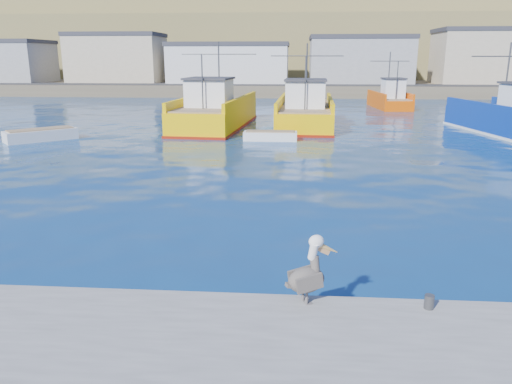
# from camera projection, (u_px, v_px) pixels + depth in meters

# --- Properties ---
(ground) EXTENTS (260.00, 260.00, 0.00)m
(ground) POSITION_uv_depth(u_px,v_px,m) (286.00, 261.00, 13.90)
(ground) COLOR navy
(ground) RESTS_ON ground
(dock_bollards) EXTENTS (36.20, 0.20, 0.30)m
(dock_bollards) POSITION_uv_depth(u_px,v_px,m) (312.00, 298.00, 10.41)
(dock_bollards) COLOR #4C4C4C
(dock_bollards) RESTS_ON dock
(far_shore) EXTENTS (200.00, 81.00, 24.00)m
(far_shore) POSITION_uv_depth(u_px,v_px,m) (295.00, 42.00, 116.66)
(far_shore) COLOR brown
(far_shore) RESTS_ON ground
(trawler_yellow_a) EXTENTS (6.24, 13.99, 6.82)m
(trawler_yellow_a) POSITION_uv_depth(u_px,v_px,m) (215.00, 113.00, 40.39)
(trawler_yellow_a) COLOR #ECB800
(trawler_yellow_a) RESTS_ON ground
(trawler_yellow_b) EXTENTS (5.98, 12.78, 6.68)m
(trawler_yellow_b) POSITION_uv_depth(u_px,v_px,m) (305.00, 113.00, 40.79)
(trawler_yellow_b) COLOR #ECB800
(trawler_yellow_b) RESTS_ON ground
(boat_orange) EXTENTS (4.36, 8.56, 6.08)m
(boat_orange) POSITION_uv_depth(u_px,v_px,m) (390.00, 99.00, 55.44)
(boat_orange) COLOR #DF4E04
(boat_orange) RESTS_ON ground
(skiff_left) EXTENTS (4.46, 4.29, 1.00)m
(skiff_left) POSITION_uv_depth(u_px,v_px,m) (41.00, 136.00, 33.99)
(skiff_left) COLOR silver
(skiff_left) RESTS_ON ground
(skiff_mid) EXTENTS (3.64, 1.30, 0.79)m
(skiff_mid) POSITION_uv_depth(u_px,v_px,m) (270.00, 137.00, 34.09)
(skiff_mid) COLOR silver
(skiff_mid) RESTS_ON ground
(pelican) EXTENTS (1.17, 0.77, 1.48)m
(pelican) POSITION_uv_depth(u_px,v_px,m) (308.00, 274.00, 10.39)
(pelican) COLOR #595451
(pelican) RESTS_ON dock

